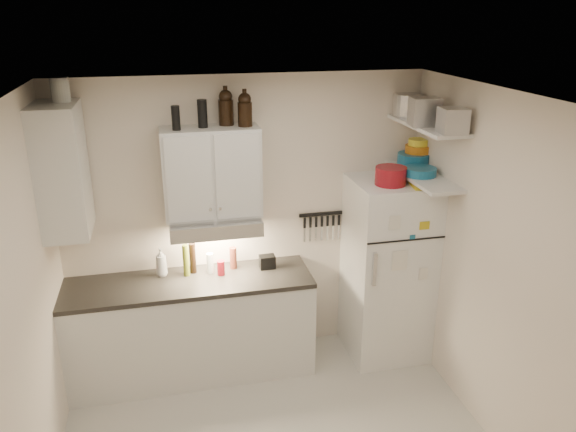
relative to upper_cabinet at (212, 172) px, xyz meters
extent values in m
cube|color=silver|center=(0.30, -1.33, 0.78)|extent=(3.20, 3.00, 0.02)
cube|color=beige|center=(0.30, 0.18, -0.53)|extent=(3.20, 0.02, 2.60)
cube|color=beige|center=(-1.31, -1.33, -0.53)|extent=(0.02, 3.00, 2.60)
cube|color=beige|center=(1.91, -1.33, -0.53)|extent=(0.02, 3.00, 2.60)
cube|color=silver|center=(-0.25, -0.14, -1.39)|extent=(2.10, 0.60, 0.88)
cube|color=#262421|center=(-0.25, -0.14, -0.93)|extent=(2.10, 0.62, 0.04)
cube|color=silver|center=(0.00, 0.00, 0.00)|extent=(0.80, 0.33, 0.75)
cube|color=silver|center=(-1.14, -0.14, 0.12)|extent=(0.33, 0.55, 1.00)
cube|color=silver|center=(0.00, -0.06, -0.44)|extent=(0.76, 0.46, 0.12)
cube|color=white|center=(1.55, -0.18, -0.98)|extent=(0.70, 0.68, 1.70)
cube|color=silver|center=(1.75, -0.31, 0.38)|extent=(0.30, 0.95, 0.03)
cube|color=silver|center=(1.75, -0.31, -0.07)|extent=(0.30, 0.95, 0.03)
cube|color=black|center=(1.00, 0.15, -0.51)|extent=(0.42, 0.02, 0.03)
cylinder|color=maroon|center=(1.47, -0.28, -0.05)|extent=(0.34, 0.34, 0.15)
cube|color=gold|center=(1.71, -0.39, -0.09)|extent=(0.21, 0.25, 0.07)
cylinder|color=silver|center=(1.53, -0.21, -0.08)|extent=(0.06, 0.06, 0.09)
cylinder|color=silver|center=(1.74, 0.06, 0.48)|extent=(0.29, 0.29, 0.19)
cube|color=#AAAAAD|center=(1.68, -0.38, 0.50)|extent=(0.25, 0.23, 0.22)
cube|color=#AAAAAD|center=(1.76, -0.71, 0.49)|extent=(0.21, 0.21, 0.19)
cylinder|color=#175C81|center=(1.80, -0.01, 0.01)|extent=(0.28, 0.28, 0.11)
cylinder|color=#C36912|center=(1.84, 0.01, 0.10)|extent=(0.23, 0.23, 0.07)
cylinder|color=yellow|center=(1.84, 0.01, 0.16)|extent=(0.18, 0.18, 0.06)
cylinder|color=#175C81|center=(1.72, -0.32, -0.02)|extent=(0.33, 0.33, 0.07)
cylinder|color=black|center=(-0.05, 0.01, 0.49)|extent=(0.09, 0.09, 0.22)
cylinder|color=black|center=(-0.26, -0.05, 0.47)|extent=(0.07, 0.07, 0.19)
cylinder|color=silver|center=(-1.08, -0.06, 0.71)|extent=(0.15, 0.15, 0.18)
imported|color=silver|center=(-0.47, 0.02, -0.76)|extent=(0.14, 0.14, 0.28)
cylinder|color=maroon|center=(0.16, 0.02, -0.81)|extent=(0.07, 0.07, 0.20)
cylinder|color=olive|center=(-0.26, -0.03, -0.76)|extent=(0.06, 0.06, 0.29)
cylinder|color=black|center=(-0.20, 0.02, -0.77)|extent=(0.06, 0.06, 0.27)
cylinder|color=silver|center=(-0.05, -0.02, -0.81)|extent=(0.08, 0.08, 0.18)
cylinder|color=maroon|center=(0.03, -0.09, -0.84)|extent=(0.08, 0.08, 0.13)
cube|color=black|center=(0.45, -0.04, -0.85)|extent=(0.14, 0.10, 0.12)
camera|label=1|loc=(-0.39, -4.51, 1.28)|focal=35.00mm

